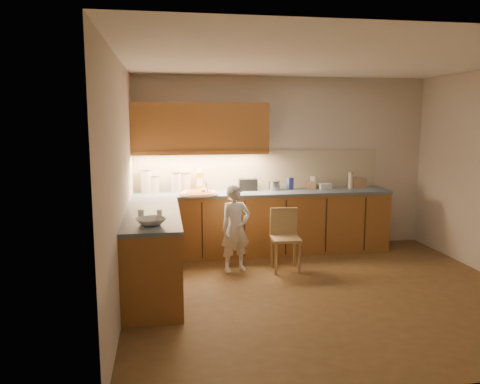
{
  "coord_description": "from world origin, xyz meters",
  "views": [
    {
      "loc": [
        -1.82,
        -4.93,
        1.97
      ],
      "look_at": [
        -0.8,
        1.2,
        1.0
      ],
      "focal_mm": 35.0,
      "sensor_mm": 36.0,
      "label": 1
    }
  ],
  "objects_px": {
    "wooden_chair": "(285,234)",
    "oil_jug": "(199,181)",
    "child": "(235,229)",
    "pizza_on_board": "(199,193)",
    "toaster": "(248,185)"
  },
  "relations": [
    {
      "from": "wooden_chair",
      "to": "oil_jug",
      "type": "xyz_separation_m",
      "value": [
        -1.04,
        0.96,
        0.61
      ]
    },
    {
      "from": "child",
      "to": "pizza_on_board",
      "type": "bearing_deg",
      "value": 106.41
    },
    {
      "from": "pizza_on_board",
      "to": "oil_jug",
      "type": "distance_m",
      "value": 0.34
    },
    {
      "from": "pizza_on_board",
      "to": "wooden_chair",
      "type": "relative_size",
      "value": 0.68
    },
    {
      "from": "child",
      "to": "oil_jug",
      "type": "relative_size",
      "value": 3.37
    },
    {
      "from": "child",
      "to": "wooden_chair",
      "type": "bearing_deg",
      "value": -21.04
    },
    {
      "from": "child",
      "to": "oil_jug",
      "type": "bearing_deg",
      "value": 94.73
    },
    {
      "from": "pizza_on_board",
      "to": "child",
      "type": "bearing_deg",
      "value": -55.55
    },
    {
      "from": "toaster",
      "to": "wooden_chair",
      "type": "bearing_deg",
      "value": -67.38
    },
    {
      "from": "child",
      "to": "wooden_chair",
      "type": "xyz_separation_m",
      "value": [
        0.65,
        -0.03,
        -0.1
      ]
    },
    {
      "from": "toaster",
      "to": "pizza_on_board",
      "type": "bearing_deg",
      "value": -153.82
    },
    {
      "from": "wooden_chair",
      "to": "toaster",
      "type": "height_order",
      "value": "toaster"
    },
    {
      "from": "pizza_on_board",
      "to": "wooden_chair",
      "type": "xyz_separation_m",
      "value": [
        1.08,
        -0.65,
        -0.48
      ]
    },
    {
      "from": "oil_jug",
      "to": "child",
      "type": "bearing_deg",
      "value": -67.23
    },
    {
      "from": "toaster",
      "to": "oil_jug",
      "type": "bearing_deg",
      "value": -175.99
    }
  ]
}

